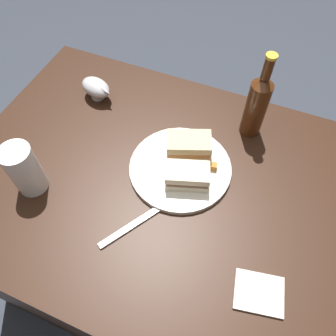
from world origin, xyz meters
TOP-DOWN VIEW (x-y plane):
  - ground_plane at (0.00, 0.00)m, footprint 6.00×6.00m
  - dining_table at (0.00, 0.00)m, footprint 1.11×0.82m
  - plate at (-0.05, -0.05)m, footprint 0.29×0.29m
  - sandwich_half_left at (-0.09, -0.02)m, footprint 0.13×0.10m
  - sandwich_half_right at (-0.06, -0.11)m, footprint 0.14×0.11m
  - potato_wedge_front at (-0.08, -0.09)m, footprint 0.03×0.04m
  - potato_wedge_middle at (-0.11, -0.03)m, footprint 0.05×0.03m
  - potato_wedge_back at (-0.09, -0.08)m, footprint 0.05×0.03m
  - potato_wedge_left_edge at (-0.12, -0.08)m, footprint 0.05×0.03m
  - potato_wedge_right_edge at (-0.09, -0.06)m, footprint 0.04×0.05m
  - potato_wedge_stray at (-0.11, -0.12)m, footprint 0.03×0.05m
  - pint_glass at (0.30, 0.15)m, footprint 0.08×0.08m
  - gravy_boat at (0.30, -0.22)m, footprint 0.13×0.09m
  - cider_bottle at (-0.19, -0.27)m, footprint 0.06×0.06m
  - napkin at (-0.34, 0.19)m, footprint 0.12×0.11m
  - fork at (-0.00, 0.16)m, footprint 0.11×0.16m

SIDE VIEW (x-z plane):
  - ground_plane at x=0.00m, z-range 0.00..0.00m
  - dining_table at x=0.00m, z-range 0.00..0.74m
  - fork at x=0.00m, z-range 0.74..0.75m
  - napkin at x=-0.34m, z-range 0.74..0.75m
  - plate at x=-0.05m, z-range 0.74..0.76m
  - potato_wedge_back at x=-0.09m, z-range 0.76..0.77m
  - potato_wedge_middle at x=-0.11m, z-range 0.76..0.77m
  - potato_wedge_left_edge at x=-0.12m, z-range 0.76..0.77m
  - potato_wedge_stray at x=-0.11m, z-range 0.76..0.78m
  - potato_wedge_right_edge at x=-0.09m, z-range 0.76..0.78m
  - potato_wedge_front at x=-0.08m, z-range 0.76..0.78m
  - gravy_boat at x=0.30m, z-range 0.75..0.82m
  - sandwich_half_left at x=-0.09m, z-range 0.76..0.81m
  - sandwich_half_right at x=-0.06m, z-range 0.76..0.82m
  - pint_glass at x=0.30m, z-range 0.73..0.88m
  - cider_bottle at x=-0.19m, z-range 0.71..0.99m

